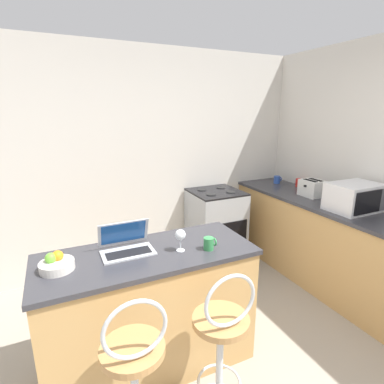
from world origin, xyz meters
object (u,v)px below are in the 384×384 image
at_px(stove_range, 216,227).
at_px(microwave, 355,197).
at_px(toaster, 312,188).
at_px(mug_blue, 277,180).
at_px(fruit_bowl, 56,263).
at_px(mug_green, 209,243).
at_px(mug_red, 299,183).
at_px(bar_stool_near, 135,383).
at_px(wine_glass_tall, 180,235).
at_px(bar_stool_far, 221,350).
at_px(laptop, 126,244).

bearing_deg(stove_range, microwave, -54.55).
distance_m(toaster, mug_blue, 0.68).
distance_m(fruit_bowl, mug_green, 1.00).
xyz_separation_m(mug_red, mug_green, (-1.95, -1.14, -0.01)).
xyz_separation_m(bar_stool_near, stove_range, (1.51, 1.83, -0.03)).
xyz_separation_m(fruit_bowl, mug_green, (0.99, -0.15, 0.00)).
bearing_deg(wine_glass_tall, bar_stool_far, -85.01).
bearing_deg(fruit_bowl, mug_green, -8.80).
xyz_separation_m(bar_stool_far, stove_range, (0.99, 1.83, -0.03)).
xyz_separation_m(bar_stool_near, microwave, (2.38, 0.61, 0.57)).
bearing_deg(stove_range, mug_blue, 1.33).
distance_m(fruit_bowl, mug_blue, 3.06).
height_order(microwave, wine_glass_tall, microwave).
distance_m(bar_stool_far, fruit_bowl, 1.14).
distance_m(microwave, mug_green, 1.72).
relative_size(stove_range, wine_glass_tall, 5.90).
distance_m(bar_stool_near, fruit_bowl, 0.83).
distance_m(mug_red, mug_blue, 0.30).
xyz_separation_m(bar_stool_far, mug_blue, (1.95, 1.85, 0.48)).
bearing_deg(wine_glass_tall, microwave, 2.99).
xyz_separation_m(bar_stool_near, mug_red, (2.62, 1.59, 0.49)).
relative_size(bar_stool_far, mug_blue, 10.37).
bearing_deg(bar_stool_far, toaster, 31.88).
height_order(laptop, stove_range, laptop).
distance_m(laptop, mug_green, 0.58).
bearing_deg(bar_stool_near, microwave, 14.42).
bearing_deg(laptop, mug_red, 20.14).
height_order(mug_green, wine_glass_tall, wine_glass_tall).
bearing_deg(bar_stool_far, microwave, 18.26).
bearing_deg(laptop, mug_blue, 26.60).
xyz_separation_m(stove_range, mug_green, (-0.84, -1.38, 0.51)).
bearing_deg(microwave, bar_stool_near, -165.58).
xyz_separation_m(bar_stool_near, fruit_bowl, (-0.32, 0.60, 0.48)).
relative_size(microwave, mug_red, 4.79).
bearing_deg(toaster, mug_red, 63.52).
distance_m(stove_range, mug_red, 1.24).
bearing_deg(bar_stool_near, fruit_bowl, 117.94).
bearing_deg(mug_green, stove_range, 58.62).
bearing_deg(mug_green, toaster, 22.66).
relative_size(bar_stool_near, bar_stool_far, 1.00).
bearing_deg(fruit_bowl, bar_stool_near, -62.06).
xyz_separation_m(bar_stool_near, laptop, (0.14, 0.68, 0.49)).
distance_m(bar_stool_near, laptop, 0.84).
xyz_separation_m(laptop, mug_blue, (2.34, 1.17, -0.00)).
relative_size(microwave, fruit_bowl, 2.39).
relative_size(mug_green, wine_glass_tall, 0.57).
height_order(laptop, mug_green, laptop).
bearing_deg(bar_stool_near, mug_red, 31.22).
bearing_deg(toaster, bar_stool_far, -148.12).
distance_m(mug_red, mug_green, 2.25).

